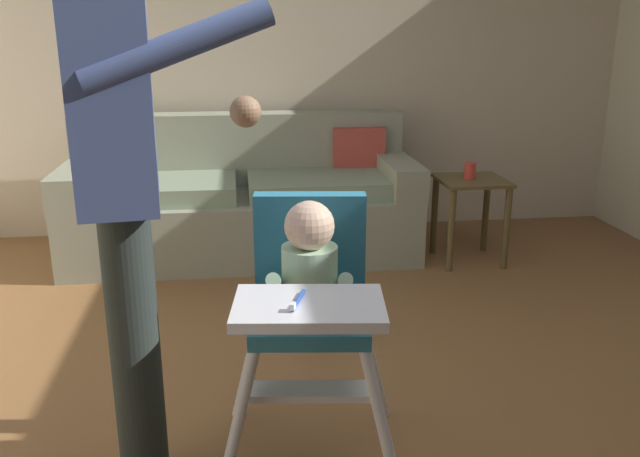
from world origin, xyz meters
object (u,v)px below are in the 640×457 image
(couch, at_px, (244,202))
(sippy_cup, at_px, (470,171))
(toy_ball, at_px, (318,313))
(adult_standing, at_px, (124,195))
(high_chair, at_px, (310,288))
(side_table, at_px, (471,201))

(couch, bearing_deg, sippy_cup, 75.18)
(couch, height_order, sippy_cup, couch)
(toy_ball, bearing_deg, adult_standing, -123.29)
(high_chair, bearing_deg, couch, -168.66)
(toy_ball, xyz_separation_m, side_table, (1.05, 0.92, 0.27))
(couch, bearing_deg, high_chair, 4.53)
(adult_standing, distance_m, sippy_cup, 2.60)
(high_chair, height_order, toy_ball, high_chair)
(high_chair, bearing_deg, sippy_cup, 154.54)
(side_table, bearing_deg, high_chair, -122.63)
(couch, xyz_separation_m, sippy_cup, (1.36, -0.36, 0.24))
(high_chair, relative_size, adult_standing, 0.55)
(adult_standing, distance_m, toy_ball, 1.48)
(side_table, distance_m, sippy_cup, 0.19)
(couch, relative_size, adult_standing, 1.29)
(high_chair, xyz_separation_m, toy_ball, (0.14, 0.95, -0.52))
(side_table, bearing_deg, adult_standing, -131.71)
(couch, distance_m, toy_ball, 1.33)
(side_table, bearing_deg, toy_ball, -138.98)
(high_chair, distance_m, adult_standing, 0.62)
(sippy_cup, bearing_deg, side_table, -0.00)
(side_table, bearing_deg, sippy_cup, 180.00)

